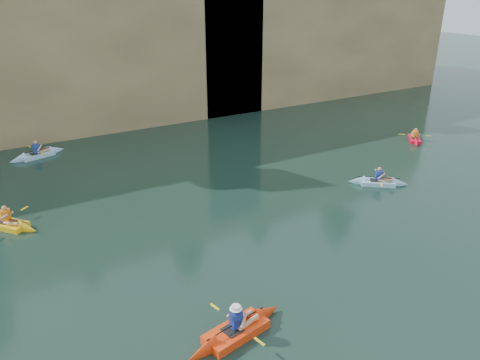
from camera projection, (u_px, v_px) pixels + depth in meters
ground at (247, 309)px, 15.70m from camera, size 160.00×160.00×0.00m
cliff at (57, 36)px, 37.23m from camera, size 70.00×16.00×12.00m
cliff_slab_center at (107, 49)px, 32.36m from camera, size 24.00×2.40×11.40m
cliff_slab_east at (331, 43)px, 41.76m from camera, size 26.00×2.40×9.84m
sea_cave_center at (26, 121)px, 30.74m from camera, size 3.50×1.00×3.20m
sea_cave_east at (215, 88)px, 36.85m from camera, size 5.00×1.00×4.50m
main_kayaker at (236, 331)px, 14.47m from camera, size 3.81×2.47×1.39m
kayaker_ltblue_near at (378, 182)px, 25.09m from camera, size 2.96×2.50×1.24m
kayaker_red_far at (415, 138)px, 31.95m from camera, size 2.45×2.64×1.08m
kayaker_yellow at (8, 224)px, 20.80m from camera, size 2.65×2.95×1.31m
kayaker_ltblue_mid at (37, 155)px, 28.97m from camera, size 3.53×2.49×1.31m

